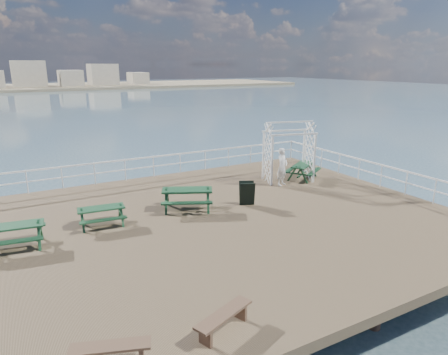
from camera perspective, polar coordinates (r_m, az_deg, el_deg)
ground at (r=15.02m, az=-1.30°, el=-6.64°), size 18.00×14.00×0.30m
sea_backdrop at (r=147.75m, az=-21.84°, el=12.39°), size 300.00×300.00×9.20m
railing at (r=16.85m, az=-5.56°, el=-0.50°), size 17.77×13.76×1.10m
picnic_table_a at (r=14.25m, az=-27.90°, el=-6.82°), size 1.98×1.68×0.87m
picnic_table_b at (r=15.93m, az=-5.27°, el=-2.45°), size 2.45×2.27×0.96m
picnic_table_c at (r=20.57m, az=11.18°, el=1.34°), size 2.25×2.15×0.86m
picnic_table_d at (r=14.98m, az=-17.09°, el=-4.77°), size 1.73×1.45×0.78m
flat_bench_near at (r=9.12m, az=-0.02°, el=-19.39°), size 1.58×0.91×0.45m
flat_bench_far at (r=8.60m, az=-15.92°, el=-22.64°), size 1.57×0.86×0.44m
trellis_arbor at (r=19.90m, az=9.21°, el=3.23°), size 2.63×1.83×2.96m
sandwich_board at (r=16.41m, az=3.30°, el=-2.31°), size 0.74×0.66×1.01m
person at (r=19.17m, az=8.32°, el=1.52°), size 0.78×0.66×1.81m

